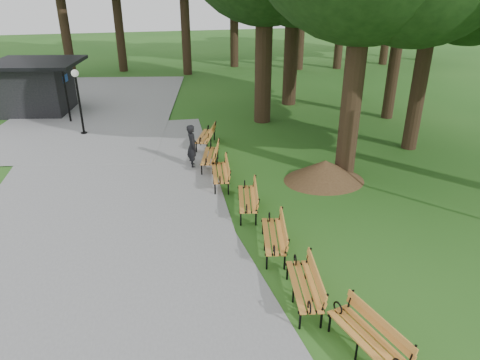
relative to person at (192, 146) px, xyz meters
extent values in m
plane|color=#235819|center=(0.75, -4.92, -0.83)|extent=(100.00, 100.00, 0.00)
cube|color=gray|center=(-3.25, -1.92, -0.80)|extent=(12.00, 38.00, 0.06)
imported|color=black|center=(0.00, 0.00, 0.00)|extent=(0.42, 0.62, 1.65)
cylinder|color=black|center=(-4.43, 4.79, 0.51)|extent=(0.10, 0.10, 2.68)
sphere|color=white|center=(-4.43, 4.79, 1.95)|extent=(0.32, 0.32, 0.32)
cone|color=#47301C|center=(4.39, -2.25, -0.44)|extent=(2.41, 2.41, 0.77)
cylinder|color=black|center=(5.23, -2.03, 2.99)|extent=(0.70, 0.70, 7.63)
cylinder|color=black|center=(9.12, 0.07, 2.61)|extent=(0.60, 0.60, 6.86)
cylinder|color=black|center=(4.05, 5.01, 2.94)|extent=(0.80, 0.80, 7.53)
cylinder|color=black|center=(6.35, 7.86, 2.72)|extent=(0.76, 0.76, 7.10)
cylinder|color=black|center=(10.44, 4.26, 2.63)|extent=(0.56, 0.56, 6.92)
camera|label=1|loc=(-1.57, -15.57, 5.82)|focal=33.21mm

